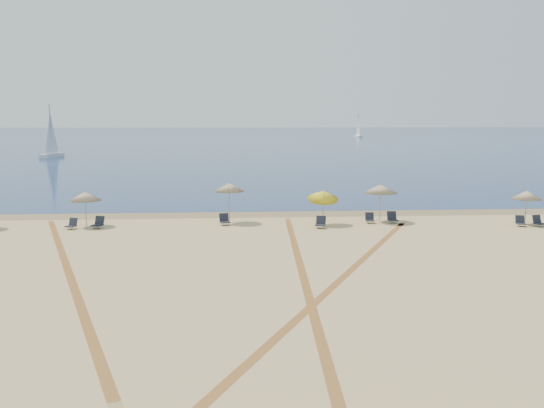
{
  "coord_description": "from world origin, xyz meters",
  "views": [
    {
      "loc": [
        -2.45,
        -16.73,
        6.71
      ],
      "look_at": [
        0.0,
        20.0,
        1.3
      ],
      "focal_mm": 38.46,
      "sensor_mm": 36.0,
      "label": 1
    }
  ],
  "objects_px": {
    "chair_7": "(520,221)",
    "chair_1": "(72,224)",
    "umbrella_2": "(229,187)",
    "umbrella_3": "(323,195)",
    "chair_2": "(98,223)",
    "chair_6": "(392,218)",
    "chair_5": "(370,218)",
    "sailboat_0": "(51,141)",
    "umbrella_5": "(527,195)",
    "sailboat_1": "(358,130)",
    "chair_3": "(224,220)",
    "umbrella_1": "(85,196)",
    "chair_4": "(321,223)",
    "umbrella_4": "(380,189)",
    "chair_8": "(538,221)"
  },
  "relations": [
    {
      "from": "umbrella_1",
      "to": "chair_3",
      "type": "distance_m",
      "value": 8.8
    },
    {
      "from": "chair_7",
      "to": "umbrella_3",
      "type": "bearing_deg",
      "value": -175.6
    },
    {
      "from": "chair_1",
      "to": "chair_5",
      "type": "xyz_separation_m",
      "value": [
        18.74,
        0.85,
        0.0
      ]
    },
    {
      "from": "umbrella_5",
      "to": "chair_5",
      "type": "bearing_deg",
      "value": 172.66
    },
    {
      "from": "umbrella_4",
      "to": "chair_2",
      "type": "height_order",
      "value": "umbrella_4"
    },
    {
      "from": "umbrella_2",
      "to": "chair_6",
      "type": "relative_size",
      "value": 3.65
    },
    {
      "from": "umbrella_2",
      "to": "chair_5",
      "type": "height_order",
      "value": "umbrella_2"
    },
    {
      "from": "umbrella_2",
      "to": "chair_3",
      "type": "xyz_separation_m",
      "value": [
        -0.31,
        -0.79,
        -2.0
      ]
    },
    {
      "from": "umbrella_2",
      "to": "umbrella_3",
      "type": "height_order",
      "value": "umbrella_2"
    },
    {
      "from": "chair_2",
      "to": "chair_6",
      "type": "distance_m",
      "value": 18.66
    },
    {
      "from": "chair_3",
      "to": "sailboat_0",
      "type": "bearing_deg",
      "value": 101.12
    },
    {
      "from": "umbrella_2",
      "to": "sailboat_0",
      "type": "height_order",
      "value": "sailboat_0"
    },
    {
      "from": "umbrella_4",
      "to": "chair_8",
      "type": "height_order",
      "value": "umbrella_4"
    },
    {
      "from": "chair_1",
      "to": "chair_4",
      "type": "distance_m",
      "value": 15.31
    },
    {
      "from": "chair_3",
      "to": "umbrella_3",
      "type": "bearing_deg",
      "value": -17.45
    },
    {
      "from": "umbrella_5",
      "to": "chair_7",
      "type": "height_order",
      "value": "umbrella_5"
    },
    {
      "from": "umbrella_4",
      "to": "umbrella_5",
      "type": "height_order",
      "value": "umbrella_4"
    },
    {
      "from": "chair_1",
      "to": "sailboat_0",
      "type": "bearing_deg",
      "value": 128.93
    },
    {
      "from": "chair_3",
      "to": "chair_7",
      "type": "xyz_separation_m",
      "value": [
        18.62,
        -1.7,
        -0.02
      ]
    },
    {
      "from": "chair_5",
      "to": "sailboat_0",
      "type": "distance_m",
      "value": 78.57
    },
    {
      "from": "chair_1",
      "to": "chair_3",
      "type": "distance_m",
      "value": 9.36
    },
    {
      "from": "umbrella_1",
      "to": "chair_4",
      "type": "height_order",
      "value": "umbrella_1"
    },
    {
      "from": "chair_1",
      "to": "chair_3",
      "type": "bearing_deg",
      "value": 26.06
    },
    {
      "from": "chair_1",
      "to": "sailboat_0",
      "type": "xyz_separation_m",
      "value": [
        -21.66,
        68.2,
        2.49
      ]
    },
    {
      "from": "umbrella_2",
      "to": "chair_8",
      "type": "relative_size",
      "value": 3.36
    },
    {
      "from": "umbrella_4",
      "to": "chair_6",
      "type": "xyz_separation_m",
      "value": [
        0.71,
        -0.46,
        -1.85
      ]
    },
    {
      "from": "chair_7",
      "to": "chair_1",
      "type": "bearing_deg",
      "value": -171.61
    },
    {
      "from": "sailboat_1",
      "to": "sailboat_0",
      "type": "bearing_deg",
      "value": -134.18
    },
    {
      "from": "umbrella_3",
      "to": "sailboat_0",
      "type": "bearing_deg",
      "value": 118.75
    },
    {
      "from": "umbrella_2",
      "to": "chair_4",
      "type": "bearing_deg",
      "value": -21.61
    },
    {
      "from": "umbrella_1",
      "to": "chair_7",
      "type": "height_order",
      "value": "umbrella_1"
    },
    {
      "from": "chair_7",
      "to": "sailboat_1",
      "type": "height_order",
      "value": "sailboat_1"
    },
    {
      "from": "chair_2",
      "to": "sailboat_0",
      "type": "distance_m",
      "value": 71.98
    },
    {
      "from": "chair_1",
      "to": "chair_3",
      "type": "relative_size",
      "value": 0.98
    },
    {
      "from": "umbrella_4",
      "to": "chair_6",
      "type": "relative_size",
      "value": 3.45
    },
    {
      "from": "umbrella_3",
      "to": "umbrella_1",
      "type": "bearing_deg",
      "value": 178.17
    },
    {
      "from": "chair_2",
      "to": "chair_6",
      "type": "height_order",
      "value": "chair_2"
    },
    {
      "from": "chair_1",
      "to": "chair_5",
      "type": "relative_size",
      "value": 1.15
    },
    {
      "from": "sailboat_1",
      "to": "chair_1",
      "type": "bearing_deg",
      "value": -115.53
    },
    {
      "from": "chair_2",
      "to": "chair_8",
      "type": "distance_m",
      "value": 27.49
    },
    {
      "from": "umbrella_2",
      "to": "chair_1",
      "type": "xyz_separation_m",
      "value": [
        -9.64,
        -1.56,
        -2.03
      ]
    },
    {
      "from": "umbrella_3",
      "to": "chair_6",
      "type": "bearing_deg",
      "value": 5.7
    },
    {
      "from": "chair_1",
      "to": "chair_2",
      "type": "relative_size",
      "value": 0.9
    },
    {
      "from": "chair_7",
      "to": "chair_5",
      "type": "bearing_deg",
      "value": 179.34
    },
    {
      "from": "umbrella_5",
      "to": "umbrella_3",
      "type": "bearing_deg",
      "value": 176.66
    },
    {
      "from": "umbrella_4",
      "to": "chair_7",
      "type": "relative_size",
      "value": 3.4
    },
    {
      "from": "chair_1",
      "to": "chair_8",
      "type": "height_order",
      "value": "chair_8"
    },
    {
      "from": "umbrella_1",
      "to": "chair_6",
      "type": "bearing_deg",
      "value": -0.04
    },
    {
      "from": "chair_7",
      "to": "sailboat_1",
      "type": "bearing_deg",
      "value": 91.47
    },
    {
      "from": "umbrella_2",
      "to": "chair_6",
      "type": "xyz_separation_m",
      "value": [
        10.57,
        -0.75,
        -2.0
      ]
    }
  ]
}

